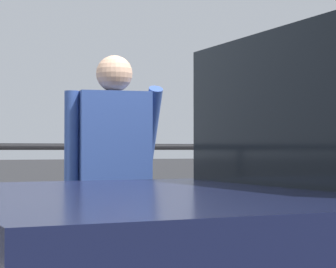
# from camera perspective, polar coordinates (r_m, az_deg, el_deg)

# --- Properties ---
(parking_meter) EXTENTS (0.16, 0.17, 1.46)m
(parking_meter) POSITION_cam_1_polar(r_m,az_deg,el_deg) (4.28, 4.43, -2.50)
(parking_meter) COLOR slate
(parking_meter) RESTS_ON sidewalk_curb
(pedestrian_at_meter) EXTENTS (0.66, 0.43, 1.71)m
(pedestrian_at_meter) POSITION_cam_1_polar(r_m,az_deg,el_deg) (4.16, -4.66, -3.29)
(pedestrian_at_meter) COLOR slate
(pedestrian_at_meter) RESTS_ON sidewalk_curb
(background_railing) EXTENTS (24.06, 0.06, 1.17)m
(background_railing) POSITION_cam_1_polar(r_m,az_deg,el_deg) (6.24, -6.87, -3.84)
(background_railing) COLOR black
(background_railing) RESTS_ON sidewalk_curb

